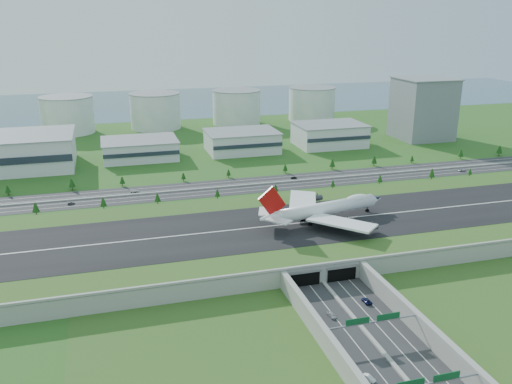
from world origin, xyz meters
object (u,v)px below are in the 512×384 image
object	(u,v)px
car_4	(71,203)
car_5	(294,178)
car_0	(332,315)
car_1	(369,378)
car_2	(367,301)
car_6	(462,170)
office_tower	(423,109)
fuel_tank_a	(67,115)
boeing_747	(324,209)
car_7	(134,191)

from	to	relation	value
car_4	car_5	bearing A→B (deg)	-98.80
car_0	car_5	xyz separation A→B (m)	(47.96, 178.35, -0.13)
car_1	car_2	xyz separation A→B (m)	(21.62, 44.46, 0.03)
car_5	car_6	size ratio (longest dim) A/B	0.71
office_tower	car_4	distance (m)	329.04
fuel_tank_a	car_6	size ratio (longest dim) A/B	8.21
fuel_tank_a	car_6	world-z (taller)	fuel_tank_a
car_1	car_2	bearing A→B (deg)	40.54
car_6	car_0	bearing A→B (deg)	135.01
car_1	car_5	world-z (taller)	car_1
fuel_tank_a	car_5	bearing A→B (deg)	-52.48
office_tower	car_1	world-z (taller)	office_tower
car_0	boeing_747	bearing A→B (deg)	62.54
boeing_747	car_2	world-z (taller)	boeing_747
office_tower	car_6	bearing A→B (deg)	-106.70
office_tower	car_2	distance (m)	327.59
fuel_tank_a	car_1	world-z (taller)	fuel_tank_a
office_tower	car_5	distance (m)	187.09
car_4	car_5	world-z (taller)	car_4
fuel_tank_a	car_5	xyz separation A→B (m)	(160.30, -208.76, -16.66)
office_tower	car_7	bearing A→B (deg)	-160.74
car_2	car_6	world-z (taller)	car_6
car_2	car_1	bearing A→B (deg)	62.96
car_1	car_5	xyz separation A→B (m)	(51.57, 216.49, -0.04)
office_tower	car_0	distance (m)	343.31
office_tower	car_4	xyz separation A→B (m)	(-309.53, -108.40, -26.63)
fuel_tank_a	car_4	world-z (taller)	fuel_tank_a
car_4	car_2	bearing A→B (deg)	-157.08
car_0	car_7	size ratio (longest dim) A/B	0.97
car_0	car_5	distance (m)	184.68
car_6	car_7	xyz separation A→B (m)	(-237.81, 14.95, -0.10)
car_5	car_6	distance (m)	127.80
car_6	car_1	bearing A→B (deg)	140.45
fuel_tank_a	car_2	xyz separation A→B (m)	(130.35, -380.78, -16.60)
fuel_tank_a	car_0	bearing A→B (deg)	-73.82
car_4	office_tower	bearing A→B (deg)	-85.08
car_0	car_2	distance (m)	19.08
office_tower	car_2	bearing A→B (deg)	-125.51
car_6	car_5	bearing A→B (deg)	84.99
fuel_tank_a	car_5	distance (m)	263.73
car_0	car_5	bearing A→B (deg)	67.59
car_1	car_7	world-z (taller)	car_1
boeing_747	car_0	size ratio (longest dim) A/B	15.14
car_2	car_6	xyz separation A→B (m)	(156.78, 156.24, 0.06)
office_tower	car_0	world-z (taller)	office_tower
car_7	office_tower	bearing A→B (deg)	120.08
fuel_tank_a	car_6	bearing A→B (deg)	-38.03
car_6	car_7	world-z (taller)	car_6
fuel_tank_a	car_7	xyz separation A→B (m)	(49.32, -209.60, -16.63)
fuel_tank_a	boeing_747	xyz separation A→B (m)	(140.73, -309.53, -2.88)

